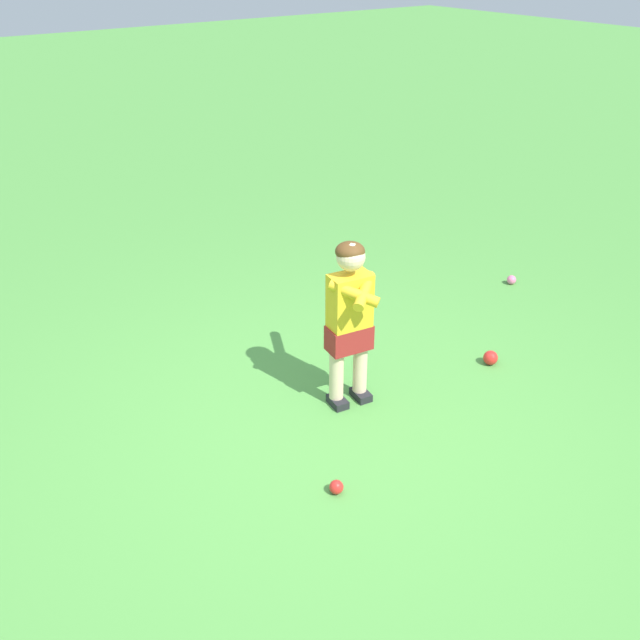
{
  "coord_description": "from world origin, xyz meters",
  "views": [
    {
      "loc": [
        -2.09,
        -2.73,
        2.65
      ],
      "look_at": [
        0.31,
        0.54,
        0.45
      ],
      "focal_mm": 40.47,
      "sensor_mm": 36.0,
      "label": 1
    }
  ],
  "objects_px": {
    "play_ball_by_bucket": "(491,358)",
    "child_batter": "(350,309)",
    "play_ball_near_batter": "(336,487)",
    "play_ball_far_left": "(511,280)"
  },
  "relations": [
    {
      "from": "play_ball_far_left",
      "to": "play_ball_by_bucket",
      "type": "height_order",
      "value": "play_ball_by_bucket"
    },
    {
      "from": "play_ball_far_left",
      "to": "child_batter",
      "type": "bearing_deg",
      "value": -166.35
    },
    {
      "from": "play_ball_far_left",
      "to": "play_ball_near_batter",
      "type": "relative_size",
      "value": 1.01
    },
    {
      "from": "child_batter",
      "to": "play_ball_by_bucket",
      "type": "height_order",
      "value": "child_batter"
    },
    {
      "from": "play_ball_far_left",
      "to": "play_ball_near_batter",
      "type": "height_order",
      "value": "same"
    },
    {
      "from": "child_batter",
      "to": "play_ball_near_batter",
      "type": "relative_size",
      "value": 13.91
    },
    {
      "from": "play_ball_far_left",
      "to": "play_ball_by_bucket",
      "type": "relative_size",
      "value": 0.77
    },
    {
      "from": "play_ball_by_bucket",
      "to": "child_batter",
      "type": "bearing_deg",
      "value": 167.0
    },
    {
      "from": "child_batter",
      "to": "play_ball_by_bucket",
      "type": "relative_size",
      "value": 10.64
    },
    {
      "from": "play_ball_far_left",
      "to": "play_ball_near_batter",
      "type": "xyz_separation_m",
      "value": [
        -2.76,
        -1.17,
        -0.0
      ]
    }
  ]
}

